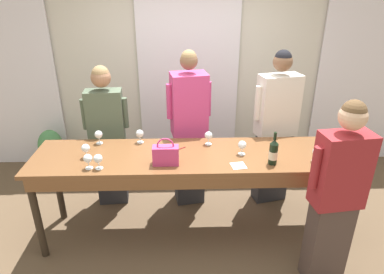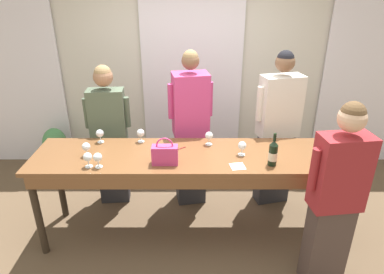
{
  "view_description": "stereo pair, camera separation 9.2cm",
  "coord_description": "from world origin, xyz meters",
  "px_view_note": "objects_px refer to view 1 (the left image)",
  "views": [
    {
      "loc": [
        -0.09,
        -2.94,
        2.5
      ],
      "look_at": [
        0.0,
        0.07,
        1.1
      ],
      "focal_mm": 32.0,
      "sensor_mm": 36.0,
      "label": 1
    },
    {
      "loc": [
        -0.0,
        -2.94,
        2.5
      ],
      "look_at": [
        0.0,
        0.07,
        1.1
      ],
      "focal_mm": 32.0,
      "sensor_mm": 36.0,
      "label": 2
    }
  ],
  "objects_px": {
    "wine_bottle": "(273,152)",
    "guest_cream_sweater": "(275,129)",
    "handbag": "(166,155)",
    "tasting_bar": "(192,165)",
    "wine_glass_back_right": "(317,152)",
    "wine_glass_front_mid": "(140,134)",
    "wine_glass_front_left": "(242,145)",
    "wine_glass_back_left": "(86,148)",
    "guest_pink_top": "(189,130)",
    "wine_glass_back_mid": "(209,136)",
    "wine_glass_front_right": "(99,135)",
    "wine_glass_center_left": "(98,159)",
    "guest_olive_jacket": "(107,136)",
    "host_pouring": "(336,195)",
    "wine_glass_center_mid": "(324,146)",
    "potted_plant": "(52,151)",
    "wine_glass_center_right": "(88,159)"
  },
  "relations": [
    {
      "from": "wine_bottle",
      "to": "guest_cream_sweater",
      "type": "distance_m",
      "value": 0.87
    },
    {
      "from": "handbag",
      "to": "tasting_bar",
      "type": "bearing_deg",
      "value": 31.02
    },
    {
      "from": "handbag",
      "to": "wine_glass_back_right",
      "type": "xyz_separation_m",
      "value": [
        1.39,
        0.01,
        0.0
      ]
    },
    {
      "from": "handbag",
      "to": "wine_glass_front_mid",
      "type": "xyz_separation_m",
      "value": [
        -0.29,
        0.46,
        0.0
      ]
    },
    {
      "from": "wine_glass_front_left",
      "to": "wine_glass_front_mid",
      "type": "height_order",
      "value": "same"
    },
    {
      "from": "wine_glass_back_left",
      "to": "guest_pink_top",
      "type": "distance_m",
      "value": 1.19
    },
    {
      "from": "handbag",
      "to": "wine_glass_back_mid",
      "type": "relative_size",
      "value": 1.86
    },
    {
      "from": "wine_glass_front_left",
      "to": "wine_glass_back_mid",
      "type": "relative_size",
      "value": 1.0
    },
    {
      "from": "tasting_bar",
      "to": "wine_glass_front_right",
      "type": "xyz_separation_m",
      "value": [
        -0.95,
        0.3,
        0.19
      ]
    },
    {
      "from": "wine_glass_back_left",
      "to": "wine_glass_back_mid",
      "type": "relative_size",
      "value": 1.0
    },
    {
      "from": "wine_glass_front_mid",
      "to": "wine_glass_back_right",
      "type": "height_order",
      "value": "same"
    },
    {
      "from": "wine_glass_front_right",
      "to": "wine_glass_back_left",
      "type": "relative_size",
      "value": 1.0
    },
    {
      "from": "wine_glass_back_right",
      "to": "wine_glass_center_left",
      "type": "bearing_deg",
      "value": -177.9
    },
    {
      "from": "tasting_bar",
      "to": "wine_glass_front_left",
      "type": "distance_m",
      "value": 0.52
    },
    {
      "from": "wine_glass_center_left",
      "to": "wine_glass_back_right",
      "type": "xyz_separation_m",
      "value": [
        1.99,
        0.07,
        0.0
      ]
    },
    {
      "from": "wine_bottle",
      "to": "guest_olive_jacket",
      "type": "bearing_deg",
      "value": 153.79
    },
    {
      "from": "host_pouring",
      "to": "wine_glass_front_left",
      "type": "bearing_deg",
      "value": 137.65
    },
    {
      "from": "host_pouring",
      "to": "tasting_bar",
      "type": "bearing_deg",
      "value": 152.61
    },
    {
      "from": "wine_glass_front_right",
      "to": "host_pouring",
      "type": "distance_m",
      "value": 2.31
    },
    {
      "from": "wine_glass_front_mid",
      "to": "wine_glass_front_right",
      "type": "bearing_deg",
      "value": -178.55
    },
    {
      "from": "wine_glass_center_left",
      "to": "wine_glass_back_left",
      "type": "relative_size",
      "value": 1.0
    },
    {
      "from": "wine_glass_center_mid",
      "to": "guest_olive_jacket",
      "type": "relative_size",
      "value": 0.08
    },
    {
      "from": "tasting_bar",
      "to": "wine_glass_center_mid",
      "type": "bearing_deg",
      "value": -1.17
    },
    {
      "from": "wine_bottle",
      "to": "wine_glass_back_right",
      "type": "distance_m",
      "value": 0.42
    },
    {
      "from": "wine_glass_back_right",
      "to": "potted_plant",
      "type": "relative_size",
      "value": 0.22
    },
    {
      "from": "wine_glass_front_left",
      "to": "wine_glass_front_right",
      "type": "relative_size",
      "value": 1.0
    },
    {
      "from": "wine_glass_front_right",
      "to": "guest_cream_sweater",
      "type": "bearing_deg",
      "value": 10.18
    },
    {
      "from": "wine_glass_center_left",
      "to": "wine_glass_back_mid",
      "type": "bearing_deg",
      "value": 24.56
    },
    {
      "from": "wine_glass_front_mid",
      "to": "guest_cream_sweater",
      "type": "height_order",
      "value": "guest_cream_sweater"
    },
    {
      "from": "wine_glass_front_right",
      "to": "wine_glass_back_right",
      "type": "relative_size",
      "value": 1.0
    },
    {
      "from": "wine_glass_front_mid",
      "to": "potted_plant",
      "type": "distance_m",
      "value": 1.9
    },
    {
      "from": "wine_glass_front_left",
      "to": "host_pouring",
      "type": "bearing_deg",
      "value": -42.35
    },
    {
      "from": "handbag",
      "to": "wine_glass_front_right",
      "type": "bearing_deg",
      "value": 147.28
    },
    {
      "from": "wine_glass_center_right",
      "to": "wine_glass_front_mid",
      "type": "bearing_deg",
      "value": 52.55
    },
    {
      "from": "wine_glass_center_right",
      "to": "host_pouring",
      "type": "xyz_separation_m",
      "value": [
        2.1,
        -0.39,
        -0.16
      ]
    },
    {
      "from": "wine_glass_back_left",
      "to": "guest_cream_sweater",
      "type": "bearing_deg",
      "value": 18.33
    },
    {
      "from": "wine_glass_center_left",
      "to": "wine_glass_back_mid",
      "type": "xyz_separation_m",
      "value": [
        1.02,
        0.46,
        -0.0
      ]
    },
    {
      "from": "wine_glass_back_right",
      "to": "guest_olive_jacket",
      "type": "distance_m",
      "value": 2.24
    },
    {
      "from": "handbag",
      "to": "guest_pink_top",
      "type": "bearing_deg",
      "value": 73.87
    },
    {
      "from": "handbag",
      "to": "guest_cream_sweater",
      "type": "height_order",
      "value": "guest_cream_sweater"
    },
    {
      "from": "handbag",
      "to": "wine_glass_center_mid",
      "type": "bearing_deg",
      "value": 4.66
    },
    {
      "from": "wine_glass_front_right",
      "to": "potted_plant",
      "type": "distance_m",
      "value": 1.62
    },
    {
      "from": "tasting_bar",
      "to": "guest_pink_top",
      "type": "height_order",
      "value": "guest_pink_top"
    },
    {
      "from": "wine_glass_center_left",
      "to": "wine_glass_front_mid",
      "type": "bearing_deg",
      "value": 59.64
    },
    {
      "from": "wine_glass_center_left",
      "to": "guest_pink_top",
      "type": "relative_size",
      "value": 0.08
    },
    {
      "from": "wine_glass_center_right",
      "to": "guest_olive_jacket",
      "type": "distance_m",
      "value": 0.88
    },
    {
      "from": "wine_bottle",
      "to": "wine_glass_front_right",
      "type": "height_order",
      "value": "wine_bottle"
    },
    {
      "from": "wine_glass_back_mid",
      "to": "wine_glass_front_left",
      "type": "bearing_deg",
      "value": -36.64
    },
    {
      "from": "potted_plant",
      "to": "wine_glass_center_left",
      "type": "bearing_deg",
      "value": -56.21
    },
    {
      "from": "wine_bottle",
      "to": "wine_glass_front_left",
      "type": "bearing_deg",
      "value": 142.07
    }
  ]
}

